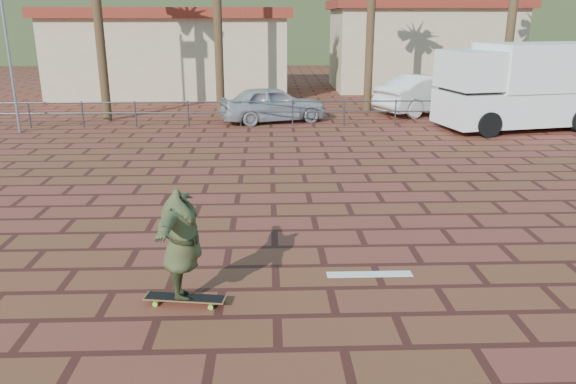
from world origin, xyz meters
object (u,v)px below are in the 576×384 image
object	(u,v)px
car_silver	(273,104)
longboard	(185,298)
campervan	(523,85)
car_white	(430,94)
skateboarder	(182,245)

from	to	relation	value
car_silver	longboard	bearing A→B (deg)	158.01
campervan	car_white	size ratio (longest dim) A/B	1.28
longboard	campervan	size ratio (longest dim) A/B	0.19
longboard	car_silver	world-z (taller)	car_silver
skateboarder	car_white	size ratio (longest dim) A/B	0.40
campervan	car_white	bearing A→B (deg)	111.84
skateboarder	car_silver	size ratio (longest dim) A/B	0.48
skateboarder	campervan	bearing A→B (deg)	-37.85
longboard	car_white	xyz separation A→B (m)	(8.31, 16.98, 0.73)
longboard	car_white	distance (m)	18.92
longboard	car_white	world-z (taller)	car_white
longboard	car_silver	bearing A→B (deg)	92.93
longboard	car_white	bearing A→B (deg)	72.27
skateboarder	car_white	world-z (taller)	skateboarder
campervan	longboard	bearing A→B (deg)	-140.38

